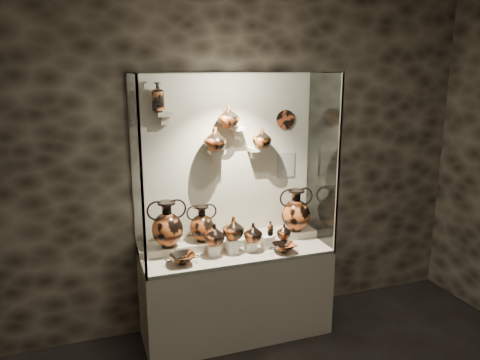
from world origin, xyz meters
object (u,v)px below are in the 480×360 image
ovoid_vase_b (229,116)px  ovoid_vase_a (215,139)px  amphora_left (167,224)px  jug_a (214,234)px  amphora_right (296,210)px  jug_e (284,231)px  kylix_left (182,258)px  lekythos_tall (158,95)px  amphora_mid (202,223)px  jug_b (233,228)px  ovoid_vase_c (262,138)px  jug_c (253,232)px  lekythos_small (270,228)px  kylix_right (284,247)px

ovoid_vase_b → ovoid_vase_a: bearing=-177.3°
amphora_left → jug_a: amphora_left is taller
amphora_left → ovoid_vase_b: bearing=3.7°
amphora_right → jug_e: bearing=-157.9°
jug_e → amphora_right: bearing=43.9°
kylix_left → lekythos_tall: size_ratio=0.97×
amphora_mid → jug_e: size_ratio=2.44×
lekythos_tall → jug_b: bearing=-34.4°
lekythos_tall → kylix_left: bearing=-86.5°
lekythos_tall → ovoid_vase_c: 1.01m
jug_e → ovoid_vase_c: ovoid_vase_c is taller
amphora_mid → jug_b: amphora_mid is taller
ovoid_vase_b → ovoid_vase_c: size_ratio=1.07×
amphora_mid → jug_c: amphora_mid is taller
jug_e → ovoid_vase_b: size_ratio=0.70×
kylix_left → ovoid_vase_b: (0.52, 0.33, 1.13)m
amphora_left → jug_e: size_ratio=3.03×
amphora_mid → ovoid_vase_b: 0.99m
jug_a → lekythos_tall: 1.28m
lekythos_small → ovoid_vase_b: (-0.31, 0.24, 0.99)m
lekythos_tall → ovoid_vase_c: size_ratio=1.55×
lekythos_small → amphora_right: bearing=25.7°
lekythos_tall → ovoid_vase_c: lekythos_tall is taller
amphora_mid → jug_e: (0.72, -0.21, -0.09)m
amphora_right → jug_c: (-0.51, -0.19, -0.10)m
amphora_mid → ovoid_vase_a: size_ratio=1.59×
kylix_right → lekythos_tall: (-1.00, 0.40, 1.33)m
amphora_left → ovoid_vase_c: (0.91, 0.08, 0.70)m
lekythos_tall → ovoid_vase_a: lekythos_tall is taller
ovoid_vase_a → jug_b: bearing=-71.0°
amphora_right → lekythos_small: size_ratio=2.78×
kylix_right → ovoid_vase_a: size_ratio=1.20×
amphora_mid → lekythos_tall: lekythos_tall is taller
jug_a → ovoid_vase_a: ovoid_vase_a is taller
jug_c → kylix_left: bearing=-167.3°
jug_e → kylix_right: 0.17m
jug_e → lekythos_tall: bearing=167.9°
jug_e → ovoid_vase_c: size_ratio=0.75×
amphora_mid → jug_c: bearing=-8.1°
jug_a → kylix_right: (0.60, -0.13, -0.15)m
ovoid_vase_c → ovoid_vase_b: bearing=175.5°
amphora_right → jug_b: amphora_right is taller
jug_b → kylix_left: jug_b is taller
lekythos_tall → ovoid_vase_b: size_ratio=1.45×
amphora_right → jug_c: amphora_right is taller
amphora_left → ovoid_vase_b: 1.09m
jug_e → lekythos_small: (-0.13, 0.01, 0.05)m
lekythos_small → kylix_right: 0.21m
jug_a → ovoid_vase_b: ovoid_vase_b is taller
ovoid_vase_c → amphora_mid: bearing=178.9°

